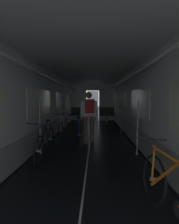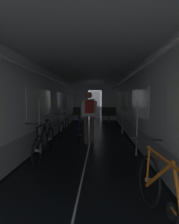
% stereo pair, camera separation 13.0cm
% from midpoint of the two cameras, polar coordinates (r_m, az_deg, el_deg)
% --- Properties ---
extents(ground_plane, '(60.00, 60.00, 0.00)m').
position_cam_midpoint_polar(ground_plane, '(2.51, -4.59, -30.73)').
color(ground_plane, black).
extents(train_car_shell, '(3.14, 12.34, 2.57)m').
position_cam_midpoint_polar(train_car_shell, '(5.65, -0.45, 7.06)').
color(train_car_shell, black).
rests_on(train_car_shell, ground).
extents(bench_seat_far_left, '(0.98, 0.51, 0.95)m').
position_cam_midpoint_polar(bench_seat_far_left, '(10.22, -4.41, -0.40)').
color(bench_seat_far_left, gray).
rests_on(bench_seat_far_left, ground).
extents(bench_seat_far_right, '(0.98, 0.51, 0.95)m').
position_cam_midpoint_polar(bench_seat_far_right, '(10.17, 5.72, -0.44)').
color(bench_seat_far_right, gray).
rests_on(bench_seat_far_right, ground).
extents(bicycle_white, '(0.44, 1.69, 0.95)m').
position_cam_midpoint_polar(bicycle_white, '(6.37, -9.94, -5.16)').
color(bicycle_white, black).
rests_on(bicycle_white, ground).
extents(bicycle_black, '(0.44, 1.69, 0.95)m').
position_cam_midpoint_polar(bicycle_black, '(4.22, -16.26, -10.30)').
color(bicycle_black, black).
rests_on(bicycle_black, ground).
extents(bicycle_orange, '(0.47, 1.69, 0.95)m').
position_cam_midpoint_polar(bicycle_orange, '(2.15, 26.40, -25.77)').
color(bicycle_orange, black).
rests_on(bicycle_orange, ground).
extents(person_cyclist_aisle, '(0.55, 0.43, 1.69)m').
position_cam_midpoint_polar(person_cyclist_aisle, '(5.19, -0.97, -0.26)').
color(person_cyclist_aisle, brown).
rests_on(person_cyclist_aisle, ground).
extents(bicycle_blue_in_aisle, '(0.45, 1.69, 0.94)m').
position_cam_midpoint_polar(bicycle_blue_in_aisle, '(5.57, -4.35, -6.50)').
color(bicycle_blue_in_aisle, black).
rests_on(bicycle_blue_in_aisle, ground).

